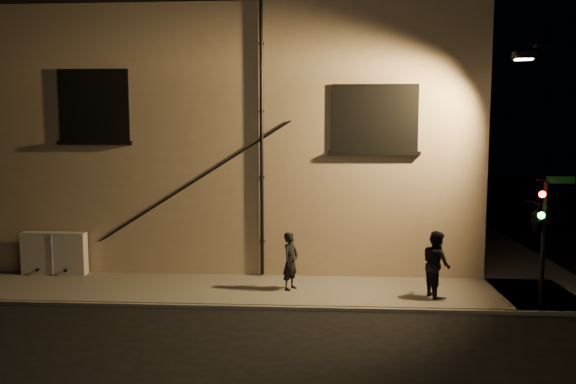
# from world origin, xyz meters

# --- Properties ---
(ground) EXTENTS (90.00, 90.00, 0.00)m
(ground) POSITION_xyz_m (0.00, 0.00, 0.00)
(ground) COLOR black
(sidewalk) EXTENTS (21.00, 16.00, 0.12)m
(sidewalk) POSITION_xyz_m (1.22, 4.39, 0.06)
(sidewalk) COLOR #58544F
(sidewalk) RESTS_ON ground
(building) EXTENTS (16.20, 12.23, 8.80)m
(building) POSITION_xyz_m (-3.00, 8.99, 4.40)
(building) COLOR tan
(building) RESTS_ON ground
(utility_cabinet) EXTENTS (2.03, 0.34, 1.34)m
(utility_cabinet) POSITION_xyz_m (-8.34, 2.70, 0.79)
(utility_cabinet) COLOR #B4B1AC
(utility_cabinet) RESTS_ON sidewalk
(pedestrian_a) EXTENTS (0.63, 0.71, 1.63)m
(pedestrian_a) POSITION_xyz_m (-0.83, 1.46, 0.94)
(pedestrian_a) COLOR black
(pedestrian_a) RESTS_ON sidewalk
(pedestrian_b) EXTENTS (0.89, 1.03, 1.81)m
(pedestrian_b) POSITION_xyz_m (3.15, 0.99, 1.03)
(pedestrian_b) COLOR black
(pedestrian_b) RESTS_ON sidewalk
(traffic_signal) EXTENTS (1.16, 1.94, 3.34)m
(traffic_signal) POSITION_xyz_m (5.55, 0.38, 2.36)
(traffic_signal) COLOR black
(traffic_signal) RESTS_ON sidewalk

